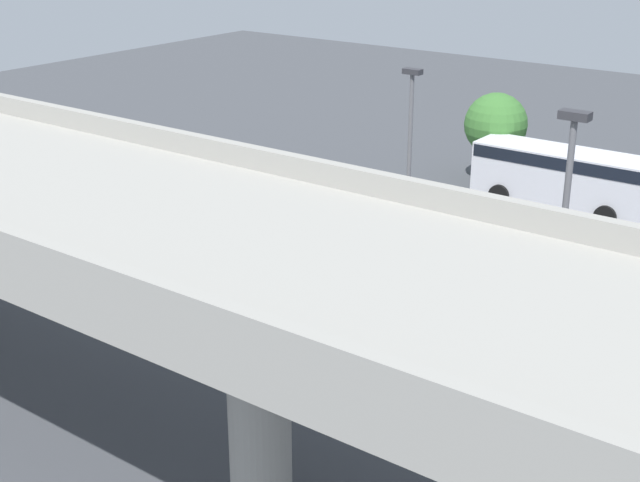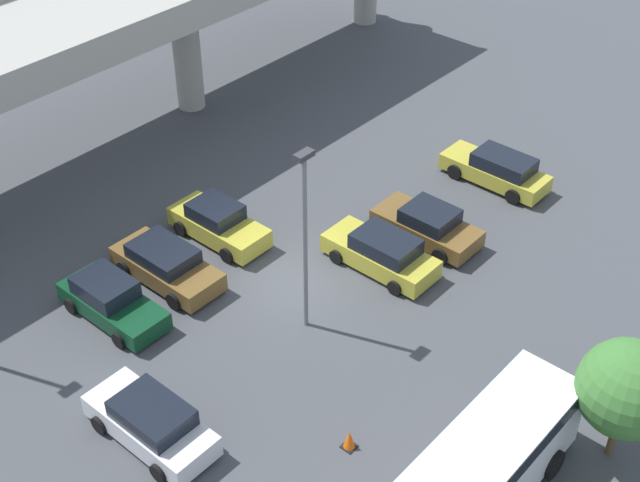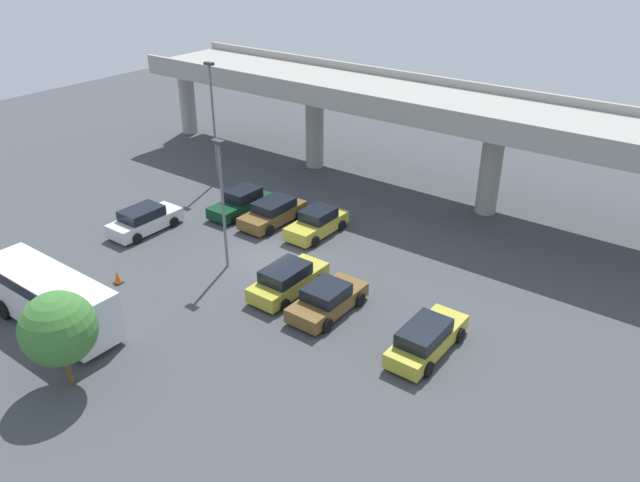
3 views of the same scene
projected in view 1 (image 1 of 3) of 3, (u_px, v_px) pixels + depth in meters
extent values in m
plane|color=#424449|center=(350.00, 262.00, 34.28)|extent=(91.09, 91.09, 0.00)
cube|color=#9E9B93|center=(35.00, 191.00, 21.75)|extent=(42.51, 7.42, 0.90)
cube|color=#9E9B93|center=(141.00, 133.00, 24.16)|extent=(42.51, 0.30, 0.55)
cylinder|color=#9E9B93|center=(259.00, 405.00, 19.05)|extent=(1.38, 1.38, 5.96)
cube|color=silver|center=(583.00, 289.00, 30.53)|extent=(1.83, 4.60, 0.79)
cube|color=black|center=(587.00, 269.00, 30.42)|extent=(1.68, 2.45, 0.60)
cylinder|color=black|center=(593.00, 317.00, 29.03)|extent=(0.22, 0.64, 0.64)
cylinder|color=black|center=(539.00, 303.00, 30.07)|extent=(0.22, 0.64, 0.64)
cylinder|color=black|center=(623.00, 289.00, 31.16)|extent=(0.22, 0.64, 0.64)
cylinder|color=black|center=(572.00, 276.00, 32.21)|extent=(0.22, 0.64, 0.64)
cube|color=#0C381E|center=(430.00, 325.00, 28.06)|extent=(1.75, 4.49, 0.71)
cube|color=black|center=(426.00, 309.00, 27.55)|extent=(1.61, 2.18, 0.68)
cylinder|color=black|center=(428.00, 309.00, 29.68)|extent=(0.22, 0.61, 0.61)
cylinder|color=black|center=(476.00, 323.00, 28.68)|extent=(0.22, 0.61, 0.61)
cylinder|color=black|center=(382.00, 340.00, 27.60)|extent=(0.22, 0.61, 0.61)
cylinder|color=black|center=(433.00, 356.00, 26.60)|extent=(0.22, 0.61, 0.61)
cube|color=brown|center=(357.00, 304.00, 29.46)|extent=(1.90, 4.66, 0.75)
cube|color=black|center=(355.00, 287.00, 29.11)|extent=(1.75, 2.53, 0.57)
cylinder|color=black|center=(357.00, 288.00, 31.16)|extent=(0.22, 0.68, 0.68)
cylinder|color=black|center=(405.00, 302.00, 30.08)|extent=(0.22, 0.68, 0.68)
cylinder|color=black|center=(307.00, 317.00, 29.00)|extent=(0.22, 0.68, 0.68)
cylinder|color=black|center=(356.00, 333.00, 27.91)|extent=(0.22, 0.68, 0.68)
cube|color=gold|center=(275.00, 284.00, 30.89)|extent=(1.76, 4.40, 0.79)
cube|color=black|center=(271.00, 267.00, 30.52)|extent=(1.62, 2.00, 0.63)
cylinder|color=black|center=(279.00, 272.00, 32.50)|extent=(0.22, 0.65, 0.65)
cylinder|color=black|center=(319.00, 284.00, 31.50)|extent=(0.22, 0.65, 0.65)
cylinder|color=black|center=(229.00, 297.00, 30.47)|extent=(0.22, 0.65, 0.65)
cylinder|color=black|center=(270.00, 311.00, 29.46)|extent=(0.22, 0.65, 0.65)
cube|color=gold|center=(315.00, 220.00, 37.06)|extent=(1.81, 4.67, 0.77)
cube|color=black|center=(319.00, 203.00, 36.99)|extent=(1.67, 2.46, 0.63)
cylinder|color=black|center=(312.00, 241.00, 35.55)|extent=(0.22, 0.60, 0.60)
cylinder|color=black|center=(276.00, 231.00, 36.59)|extent=(0.22, 0.60, 0.60)
cylinder|color=black|center=(353.00, 221.00, 37.71)|extent=(0.22, 0.60, 0.60)
cylinder|color=black|center=(318.00, 212.00, 38.75)|extent=(0.22, 0.60, 0.60)
cube|color=brown|center=(269.00, 206.00, 38.78)|extent=(1.91, 4.46, 0.71)
cube|color=black|center=(271.00, 191.00, 38.64)|extent=(1.76, 2.03, 0.60)
cylinder|color=black|center=(266.00, 224.00, 37.28)|extent=(0.22, 0.69, 0.69)
cylinder|color=black|center=(232.00, 214.00, 38.36)|extent=(0.22, 0.69, 0.69)
cylinder|color=black|center=(307.00, 206.00, 39.34)|extent=(0.22, 0.69, 0.69)
cylinder|color=black|center=(272.00, 198.00, 40.43)|extent=(0.22, 0.69, 0.69)
cube|color=gold|center=(178.00, 185.00, 41.68)|extent=(1.71, 4.88, 0.71)
cube|color=black|center=(184.00, 169.00, 41.73)|extent=(1.57, 2.61, 0.63)
cylinder|color=black|center=(169.00, 200.00, 40.14)|extent=(0.22, 0.69, 0.69)
cylinder|color=black|center=(142.00, 193.00, 41.11)|extent=(0.22, 0.69, 0.69)
cylinder|color=black|center=(214.00, 184.00, 42.40)|extent=(0.22, 0.69, 0.69)
cylinder|color=black|center=(188.00, 178.00, 43.37)|extent=(0.22, 0.69, 0.69)
cube|color=silver|center=(563.00, 177.00, 39.56)|extent=(7.93, 2.26, 2.46)
cube|color=black|center=(565.00, 158.00, 39.24)|extent=(7.77, 2.31, 0.54)
cylinder|color=black|center=(624.00, 203.00, 39.42)|extent=(0.97, 0.29, 0.97)
cylinder|color=black|center=(605.00, 217.00, 37.69)|extent=(0.97, 0.29, 0.97)
cylinder|color=black|center=(521.00, 183.00, 42.16)|extent=(0.97, 0.29, 0.97)
cylinder|color=black|center=(499.00, 195.00, 40.43)|extent=(0.97, 0.29, 0.97)
cylinder|color=slate|center=(409.00, 169.00, 33.55)|extent=(0.16, 0.16, 7.13)
cube|color=#333338|center=(413.00, 71.00, 32.23)|extent=(0.70, 0.35, 0.20)
cylinder|color=slate|center=(557.00, 290.00, 21.64)|extent=(0.16, 0.16, 8.43)
cube|color=#333338|center=(575.00, 115.00, 20.08)|extent=(0.70, 0.35, 0.20)
cylinder|color=brown|center=(493.00, 165.00, 43.84)|extent=(0.24, 0.24, 1.55)
sphere|color=#3D7533|center=(496.00, 124.00, 43.09)|extent=(3.06, 3.06, 3.06)
cube|color=black|center=(537.00, 239.00, 36.56)|extent=(0.44, 0.44, 0.04)
cone|color=#EA590F|center=(538.00, 231.00, 36.44)|extent=(0.40, 0.40, 0.70)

